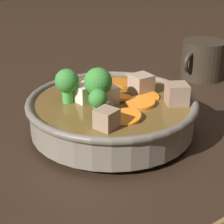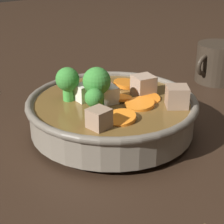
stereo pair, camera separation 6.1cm
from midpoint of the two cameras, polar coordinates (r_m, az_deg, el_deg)
The scene contains 3 objects.
ground_plane at distance 0.63m, azimuth -2.79°, elevation -3.28°, with size 3.00×3.00×0.00m, color black.
stirfry_bowl at distance 0.61m, azimuth -2.90°, elevation 0.18°, with size 0.28×0.28×0.12m.
dark_mug at distance 0.89m, azimuth 11.74°, elevation 7.79°, with size 0.12×0.10×0.09m.
Camera 1 is at (0.39, 0.39, 0.29)m, focal length 60.00 mm.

